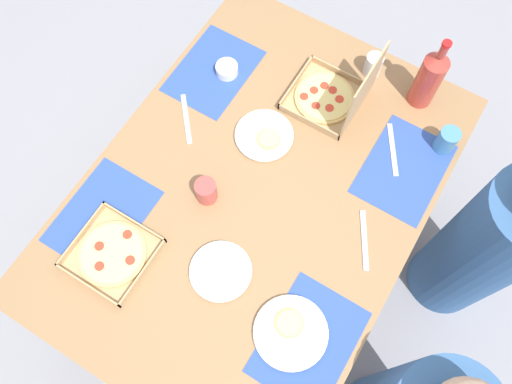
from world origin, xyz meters
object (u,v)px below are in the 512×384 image
(plate_middle, at_px, (265,136))
(cup_clear_left, at_px, (373,65))
(pizza_box_corner_left, at_px, (113,254))
(cup_spare, at_px, (206,191))
(soda_bottle, at_px, (429,78))
(condiment_bowl, at_px, (227,70))
(plate_near_left, at_px, (290,332))
(diner_left_seat, at_px, (484,248))
(cup_clear_right, at_px, (447,140))
(pizza_box_center, at_px, (333,97))
(plate_far_right, at_px, (221,271))

(plate_middle, height_order, cup_clear_left, cup_clear_left)
(pizza_box_corner_left, xyz_separation_m, cup_spare, (-0.34, 0.15, 0.03))
(soda_bottle, bearing_deg, condiment_bowl, -67.88)
(pizza_box_corner_left, bearing_deg, plate_near_left, 97.96)
(soda_bottle, relative_size, diner_left_seat, 0.28)
(pizza_box_corner_left, bearing_deg, cup_clear_right, 140.64)
(pizza_box_corner_left, distance_m, pizza_box_center, 0.95)
(cup_clear_left, bearing_deg, soda_bottle, 86.58)
(plate_far_right, xyz_separation_m, soda_bottle, (-0.94, 0.27, 0.12))
(plate_middle, bearing_deg, plate_far_right, 14.98)
(plate_middle, bearing_deg, diner_left_seat, 99.27)
(cup_clear_right, xyz_separation_m, condiment_bowl, (0.13, -0.83, -0.03))
(cup_clear_left, bearing_deg, pizza_box_center, -17.83)
(plate_far_right, distance_m, cup_clear_left, 0.95)
(cup_clear_right, height_order, condiment_bowl, cup_clear_right)
(cup_clear_right, distance_m, condiment_bowl, 0.84)
(pizza_box_center, bearing_deg, cup_clear_right, 96.03)
(plate_middle, xyz_separation_m, soda_bottle, (-0.44, 0.41, 0.12))
(plate_middle, relative_size, cup_spare, 2.36)
(cup_spare, bearing_deg, plate_far_right, 42.68)
(cup_clear_left, bearing_deg, cup_spare, -18.69)
(plate_far_right, distance_m, cup_clear_right, 0.91)
(cup_clear_left, distance_m, condiment_bowl, 0.55)
(pizza_box_center, height_order, cup_clear_left, pizza_box_center)
(pizza_box_center, height_order, cup_spare, pizza_box_center)
(pizza_box_center, relative_size, cup_clear_right, 2.93)
(plate_far_right, relative_size, condiment_bowl, 2.41)
(pizza_box_center, bearing_deg, pizza_box_corner_left, -20.90)
(pizza_box_center, bearing_deg, plate_far_right, -0.35)
(diner_left_seat, bearing_deg, plate_middle, -80.73)
(plate_near_left, distance_m, plate_middle, 0.69)
(plate_far_right, bearing_deg, pizza_box_center, 179.65)
(plate_near_left, bearing_deg, cup_clear_left, -167.65)
(cup_clear_right, bearing_deg, plate_near_left, -9.58)
(pizza_box_center, relative_size, condiment_bowl, 3.45)
(cup_clear_right, relative_size, cup_spare, 1.11)
(diner_left_seat, bearing_deg, cup_clear_left, -113.84)
(plate_far_right, distance_m, soda_bottle, 0.99)
(soda_bottle, bearing_deg, plate_near_left, 0.79)
(diner_left_seat, bearing_deg, plate_far_right, -49.67)
(pizza_box_center, bearing_deg, cup_clear_left, 162.17)
(pizza_box_center, distance_m, plate_near_left, 0.85)
(pizza_box_corner_left, distance_m, condiment_bowl, 0.80)
(plate_near_left, bearing_deg, pizza_box_corner_left, -82.04)
(plate_near_left, xyz_separation_m, plate_middle, (-0.55, -0.42, -0.00))
(pizza_box_corner_left, distance_m, diner_left_seat, 1.37)
(plate_middle, height_order, plate_far_right, plate_middle)
(plate_far_right, height_order, cup_clear_right, cup_clear_right)
(soda_bottle, xyz_separation_m, cup_spare, (0.74, -0.46, -0.09))
(plate_near_left, bearing_deg, cup_spare, -117.78)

